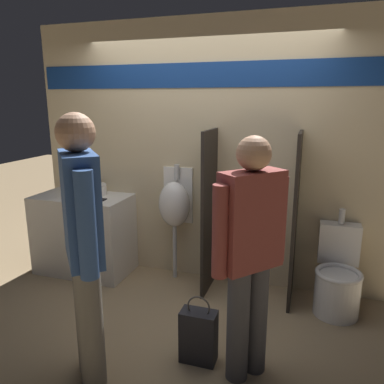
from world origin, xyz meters
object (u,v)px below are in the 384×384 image
Objects in this scene: cell_phone at (101,200)px; person_with_lanyard at (250,251)px; toilet at (338,279)px; shopping_bag at (198,336)px; urinal_far at (253,211)px; person_in_vest at (83,242)px; sink_basin at (88,190)px; urinal_near_counter at (175,204)px.

person_with_lanyard reaches higher than cell_phone.
toilet is 1.46m from shopping_bag.
person_with_lanyard is (0.18, -1.26, 0.10)m from urinal_far.
urinal_far is 2.35× the size of shopping_bag.
cell_phone is 1.98m from person_with_lanyard.
toilet is 0.50× the size of person_in_vest.
sink_basin reaches higher than cell_phone.
sink_basin is 1.80m from person_in_vest.
shopping_bag is (-0.36, 0.02, -0.73)m from person_with_lanyard.
urinal_far is at bearing 3.35° from sink_basin.
shopping_bag is at bearing -98.28° from urinal_far.
person_in_vest is (-0.02, -1.62, 0.18)m from urinal_near_counter.
urinal_far is 0.68× the size of person_in_vest.
toilet is 1.74× the size of shopping_bag.
urinal_near_counter is 1.53m from shopping_bag.
urinal_far is 1.40m from shopping_bag.
urinal_far is (1.55, 0.28, -0.06)m from cell_phone.
person_with_lanyard is at bearing -29.72° from cell_phone.
person_with_lanyard is (1.00, -1.26, 0.10)m from urinal_near_counter.
shopping_bag is at bearing -100.38° from person_in_vest.
urinal_near_counter and urinal_far have the same top height.
person_in_vest is 1.08× the size of person_with_lanyard.
toilet is (2.37, 0.10, -0.58)m from cell_phone.
urinal_near_counter reaches higher than shopping_bag.
cell_phone is at bearing -177.69° from toilet.
shopping_bag is at bearing -133.52° from toilet.
person_in_vest is at bearing -90.75° from urinal_near_counter.
person_in_vest reaches higher than urinal_far.
shopping_bag is (-1.01, -1.06, -0.10)m from toilet.
urinal_far is at bearing 0.00° from urinal_near_counter.
toilet is at bearing 46.48° from shopping_bag.
person_in_vest is (-1.67, -1.44, 0.70)m from toilet.
shopping_bag is (1.63, -1.14, -0.73)m from sink_basin.
sink_basin is 0.99m from urinal_near_counter.
urinal_near_counter reaches higher than sink_basin.
urinal_near_counter reaches higher than toilet.
sink_basin is at bearing 146.51° from cell_phone.
urinal_far is 1.84m from person_in_vest.
person_in_vest is at bearing -150.15° from shopping_bag.
person_in_vest is 3.45× the size of shopping_bag.
sink_basin is 0.32m from cell_phone.
shopping_bag is at bearing -34.95° from sink_basin.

